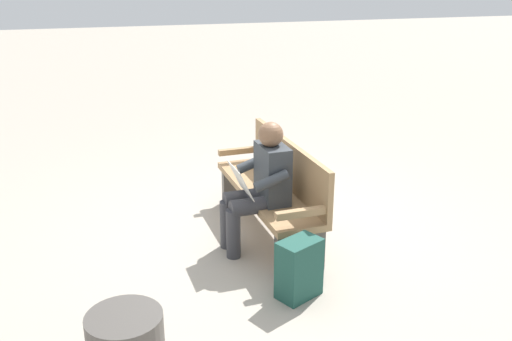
% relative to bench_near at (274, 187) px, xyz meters
% --- Properties ---
extents(ground_plane, '(40.00, 40.00, 0.00)m').
position_rel_bench_near_xyz_m(ground_plane, '(-0.00, 0.07, -0.46)').
color(ground_plane, '#A89E8E').
extents(bench_near, '(1.82, 0.57, 0.90)m').
position_rel_bench_near_xyz_m(bench_near, '(0.00, 0.00, 0.00)').
color(bench_near, '#9E7A51').
rests_on(bench_near, ground).
extents(person_seated, '(0.58, 0.59, 1.18)m').
position_rel_bench_near_xyz_m(person_seated, '(-0.28, 0.22, 0.17)').
color(person_seated, '#33383D').
rests_on(person_seated, ground).
extents(backpack, '(0.35, 0.40, 0.48)m').
position_rel_bench_near_xyz_m(backpack, '(-1.14, 0.17, -0.22)').
color(backpack, '#1E4C42').
rests_on(backpack, ground).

